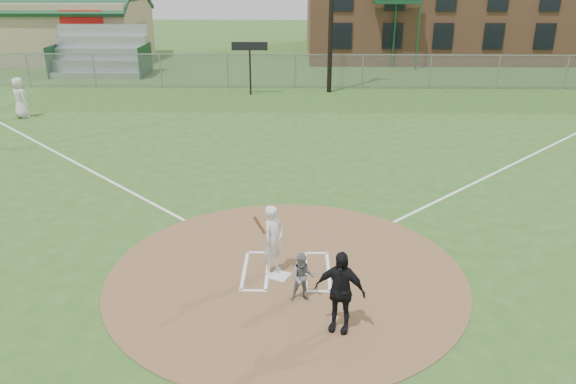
{
  "coord_description": "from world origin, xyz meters",
  "views": [
    {
      "loc": [
        0.28,
        -11.54,
        6.72
      ],
      "look_at": [
        0.0,
        2.0,
        1.3
      ],
      "focal_mm": 35.0,
      "sensor_mm": 36.0,
      "label": 1
    }
  ],
  "objects_px": {
    "ondeck_player": "(20,98)",
    "batter_at_plate": "(274,240)",
    "home_plate": "(279,276)",
    "catcher": "(303,277)",
    "umpire": "(340,291)"
  },
  "relations": [
    {
      "from": "home_plate",
      "to": "catcher",
      "type": "relative_size",
      "value": 0.4
    },
    {
      "from": "catcher",
      "to": "ondeck_player",
      "type": "relative_size",
      "value": 0.57
    },
    {
      "from": "catcher",
      "to": "ondeck_player",
      "type": "xyz_separation_m",
      "value": [
        -13.45,
        15.75,
        0.4
      ]
    },
    {
      "from": "umpire",
      "to": "catcher",
      "type": "bearing_deg",
      "value": 142.14
    },
    {
      "from": "ondeck_player",
      "to": "batter_at_plate",
      "type": "bearing_deg",
      "value": 169.56
    },
    {
      "from": "catcher",
      "to": "umpire",
      "type": "height_order",
      "value": "umpire"
    },
    {
      "from": "ondeck_player",
      "to": "batter_at_plate",
      "type": "xyz_separation_m",
      "value": [
        12.77,
        -14.6,
        -0.09
      ]
    },
    {
      "from": "home_plate",
      "to": "batter_at_plate",
      "type": "bearing_deg",
      "value": 126.01
    },
    {
      "from": "home_plate",
      "to": "umpire",
      "type": "bearing_deg",
      "value": -58.15
    },
    {
      "from": "batter_at_plate",
      "to": "home_plate",
      "type": "bearing_deg",
      "value": -53.99
    },
    {
      "from": "home_plate",
      "to": "catcher",
      "type": "bearing_deg",
      "value": -60.86
    },
    {
      "from": "home_plate",
      "to": "catcher",
      "type": "height_order",
      "value": "catcher"
    },
    {
      "from": "home_plate",
      "to": "batter_at_plate",
      "type": "relative_size",
      "value": 0.25
    },
    {
      "from": "home_plate",
      "to": "ondeck_player",
      "type": "relative_size",
      "value": 0.23
    },
    {
      "from": "catcher",
      "to": "ondeck_player",
      "type": "distance_m",
      "value": 20.72
    }
  ]
}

